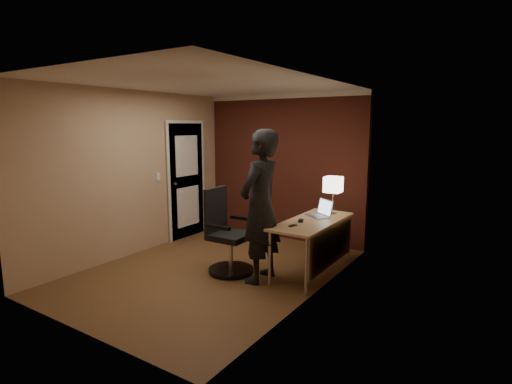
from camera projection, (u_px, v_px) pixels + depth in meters
room at (257, 162)px, 6.71m from camera, size 4.00×4.00×4.00m
desk at (317, 230)px, 5.28m from camera, size 0.60×1.50×0.73m
desk_lamp at (333, 185)px, 5.60m from camera, size 0.22×0.22×0.54m
laptop at (321, 212)px, 5.52m from camera, size 0.42×0.40×0.23m
mouse at (301, 221)px, 5.21m from camera, size 0.09×0.11×0.03m
phone at (293, 226)px, 5.00m from camera, size 0.08×0.12×0.01m
office_chair at (226, 236)px, 5.38m from camera, size 0.61×0.63×1.12m
person at (260, 207)px, 5.01m from camera, size 0.48×0.72×1.94m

